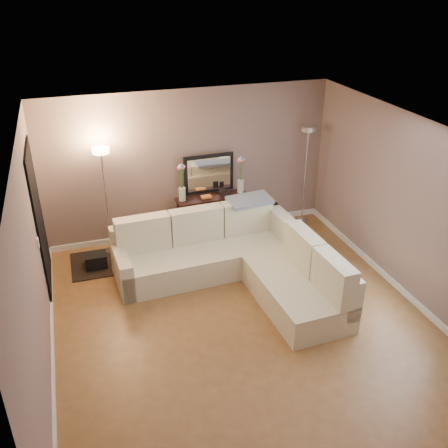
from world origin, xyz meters
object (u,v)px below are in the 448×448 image
object	(u,v)px
floor_lamp_unlit	(306,156)
sectional_sofa	(236,259)
floor_lamp_lit	(104,180)
console_table	(208,215)

from	to	relation	value
floor_lamp_unlit	sectional_sofa	bearing A→B (deg)	-141.09
sectional_sofa	floor_lamp_lit	world-z (taller)	floor_lamp_lit
console_table	floor_lamp_lit	distance (m)	1.92
floor_lamp_lit	console_table	bearing A→B (deg)	-0.16
console_table	floor_lamp_unlit	size ratio (longest dim) A/B	0.68
console_table	floor_lamp_unlit	xyz separation A→B (m)	(1.86, 0.02, 0.88)
console_table	floor_lamp_unlit	world-z (taller)	floor_lamp_unlit
sectional_sofa	console_table	size ratio (longest dim) A/B	2.31
console_table	floor_lamp_unlit	distance (m)	2.06
sectional_sofa	floor_lamp_lit	distance (m)	2.46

